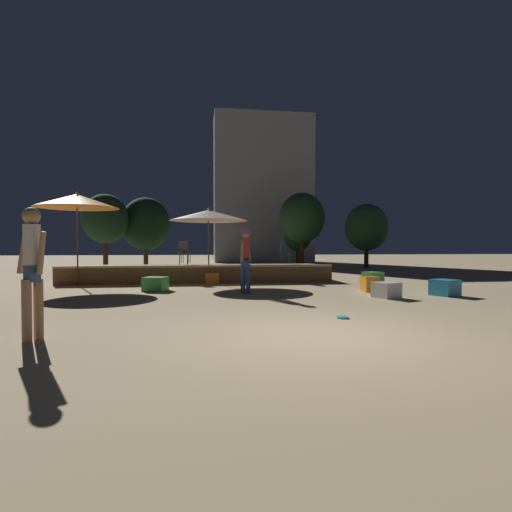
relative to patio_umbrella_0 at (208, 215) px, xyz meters
name	(u,v)px	position (x,y,z in m)	size (l,w,h in m)	color
ground_plane	(320,335)	(1.44, -8.92, -2.48)	(120.00, 120.00, 0.00)	tan
wooden_deck	(199,273)	(-0.35, 1.23, -2.19)	(9.94, 2.91, 0.66)	brown
patio_umbrella_0	(208,215)	(0.00, 0.00, 0.00)	(2.85, 2.85, 2.76)	brown
patio_umbrella_1	(77,201)	(-4.47, -0.29, 0.42)	(2.75, 2.75, 3.21)	brown
cube_seat_0	(370,284)	(4.69, -3.43, -2.26)	(0.46, 0.46, 0.45)	orange
cube_seat_1	(155,284)	(-1.67, -2.29, -2.27)	(0.79, 0.79, 0.42)	#4CC651
cube_seat_2	(386,290)	(4.51, -4.86, -2.28)	(0.73, 0.73, 0.40)	white
cube_seat_3	(445,288)	(6.30, -4.67, -2.26)	(0.78, 0.78, 0.44)	#2D9EDB
cube_seat_4	(211,278)	(0.10, -0.24, -2.28)	(0.51, 0.51, 0.40)	orange
cube_seat_5	(373,277)	(6.10, -0.54, -2.28)	(0.75, 0.75, 0.39)	#4CC651
person_0	(32,266)	(-2.69, -8.68, -1.42)	(0.52, 0.36, 1.89)	#997051
person_1	(246,258)	(0.96, -3.45, -1.45)	(0.38, 0.45, 1.80)	#2D4C7F
bistro_chair_0	(183,250)	(-0.93, 0.68, -1.27)	(0.40, 0.40, 0.90)	#47474C
bistro_chair_1	(183,250)	(-0.98, 1.98, -1.27)	(0.42, 0.42, 0.90)	#2D3338
bistro_chair_2	(284,250)	(2.93, 0.57, -1.27)	(0.46, 0.46, 0.90)	#1E4C47
frisbee_disc	(343,317)	(2.29, -7.59, -2.46)	(0.22, 0.22, 0.03)	#33B2D8
background_tree_0	(105,219)	(-5.64, 9.14, 0.44)	(2.57, 2.57, 4.34)	#3D2B1C
background_tree_1	(146,224)	(-3.57, 10.55, 0.25)	(2.94, 2.94, 4.36)	#3D2B1C
background_tree_2	(302,218)	(6.54, 11.52, 0.79)	(3.08, 3.08, 4.97)	#3D2B1C
background_tree_3	(367,227)	(10.21, 9.38, 0.08)	(2.70, 2.70, 4.05)	#3D2B1C
background_tree_4	(298,237)	(6.52, 12.51, -0.45)	(1.87, 1.87, 3.07)	#3D2B1C
distant_building	(263,189)	(5.26, 19.98, 3.90)	(8.55, 3.12, 12.76)	gray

